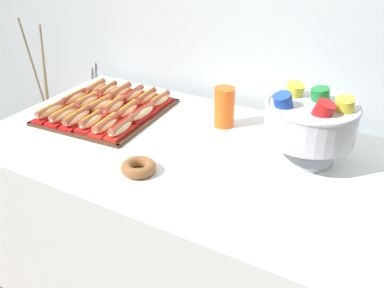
{
  "coord_description": "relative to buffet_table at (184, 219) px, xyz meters",
  "views": [
    {
      "loc": [
        0.78,
        -1.29,
        1.62
      ],
      "look_at": [
        0.05,
        -0.02,
        0.81
      ],
      "focal_mm": 40.32,
      "sensor_mm": 36.0,
      "label": 1
    }
  ],
  "objects": [
    {
      "name": "hot_dog_1",
      "position": [
        -0.56,
        -0.08,
        0.41
      ],
      "size": [
        0.07,
        0.18,
        0.06
      ],
      "color": "#B21414",
      "rests_on": "serving_tray"
    },
    {
      "name": "donut",
      "position": [
        -0.04,
        -0.25,
        0.39
      ],
      "size": [
        0.13,
        0.13,
        0.04
      ],
      "color": "brown",
      "rests_on": "buffet_table"
    },
    {
      "name": "cup_stack",
      "position": [
        0.06,
        0.24,
        0.46
      ],
      "size": [
        0.09,
        0.09,
        0.17
      ],
      "color": "#EA5B19",
      "rests_on": "buffet_table"
    },
    {
      "name": "hot_dog_8",
      "position": [
        -0.5,
        0.09,
        0.41
      ],
      "size": [
        0.07,
        0.17,
        0.06
      ],
      "color": "#B21414",
      "rests_on": "serving_tray"
    },
    {
      "name": "buffet_table",
      "position": [
        0.0,
        0.0,
        0.0
      ],
      "size": [
        1.65,
        0.94,
        0.79
      ],
      "color": "white",
      "rests_on": "ground_plane"
    },
    {
      "name": "hot_dog_0",
      "position": [
        -0.64,
        -0.09,
        0.41
      ],
      "size": [
        0.07,
        0.18,
        0.06
      ],
      "color": "#B21414",
      "rests_on": "serving_tray"
    },
    {
      "name": "hot_dog_7",
      "position": [
        -0.58,
        0.08,
        0.41
      ],
      "size": [
        0.06,
        0.16,
        0.06
      ],
      "color": "red",
      "rests_on": "serving_tray"
    },
    {
      "name": "hot_dog_9",
      "position": [
        -0.43,
        0.09,
        0.41
      ],
      "size": [
        0.08,
        0.17,
        0.06
      ],
      "color": "red",
      "rests_on": "serving_tray"
    },
    {
      "name": "hot_dog_15",
      "position": [
        -0.44,
        0.26,
        0.41
      ],
      "size": [
        0.08,
        0.19,
        0.06
      ],
      "color": "red",
      "rests_on": "serving_tray"
    },
    {
      "name": "hot_dog_2",
      "position": [
        -0.49,
        -0.08,
        0.41
      ],
      "size": [
        0.09,
        0.19,
        0.06
      ],
      "color": "#B21414",
      "rests_on": "serving_tray"
    },
    {
      "name": "hot_dog_10",
      "position": [
        -0.35,
        0.1,
        0.41
      ],
      "size": [
        0.08,
        0.17,
        0.06
      ],
      "color": "red",
      "rests_on": "serving_tray"
    },
    {
      "name": "hot_dog_12",
      "position": [
        -0.66,
        0.24,
        0.41
      ],
      "size": [
        0.08,
        0.17,
        0.06
      ],
      "color": "#B21414",
      "rests_on": "serving_tray"
    },
    {
      "name": "hot_dog_5",
      "position": [
        -0.26,
        -0.06,
        0.41
      ],
      "size": [
        0.07,
        0.17,
        0.06
      ],
      "color": "red",
      "rests_on": "serving_tray"
    },
    {
      "name": "hot_dog_13",
      "position": [
        -0.59,
        0.25,
        0.41
      ],
      "size": [
        0.08,
        0.16,
        0.06
      ],
      "color": "#B21414",
      "rests_on": "serving_tray"
    },
    {
      "name": "hot_dog_3",
      "position": [
        -0.41,
        -0.07,
        0.41
      ],
      "size": [
        0.08,
        0.16,
        0.06
      ],
      "color": "red",
      "rests_on": "serving_tray"
    },
    {
      "name": "hot_dog_17",
      "position": [
        -0.29,
        0.27,
        0.41
      ],
      "size": [
        0.07,
        0.16,
        0.06
      ],
      "color": "red",
      "rests_on": "serving_tray"
    },
    {
      "name": "hot_dog_4",
      "position": [
        -0.34,
        -0.07,
        0.41
      ],
      "size": [
        0.09,
        0.18,
        0.06
      ],
      "color": "red",
      "rests_on": "serving_tray"
    },
    {
      "name": "hot_dog_6",
      "position": [
        -0.65,
        0.08,
        0.41
      ],
      "size": [
        0.07,
        0.17,
        0.06
      ],
      "color": "red",
      "rests_on": "serving_tray"
    },
    {
      "name": "hot_dog_16",
      "position": [
        -0.36,
        0.26,
        0.41
      ],
      "size": [
        0.08,
        0.18,
        0.06
      ],
      "color": "red",
      "rests_on": "serving_tray"
    },
    {
      "name": "serving_tray",
      "position": [
        -0.46,
        0.09,
        0.38
      ],
      "size": [
        0.52,
        0.56,
        0.01
      ],
      "color": "#472B19",
      "rests_on": "buffet_table"
    },
    {
      "name": "hot_dog_11",
      "position": [
        -0.28,
        0.1,
        0.41
      ],
      "size": [
        0.07,
        0.18,
        0.06
      ],
      "color": "red",
      "rests_on": "serving_tray"
    },
    {
      "name": "floor_vase",
      "position": [
        -1.15,
        0.29,
        -0.15
      ],
      "size": [
        0.47,
        0.47,
        1.11
      ],
      "color": "brown",
      "rests_on": "ground_plane"
    },
    {
      "name": "punch_bowl",
      "position": [
        0.45,
        0.14,
        0.54
      ],
      "size": [
        0.34,
        0.34,
        0.28
      ],
      "color": "silver",
      "rests_on": "buffet_table"
    },
    {
      "name": "hot_dog_14",
      "position": [
        -0.51,
        0.25,
        0.41
      ],
      "size": [
        0.08,
        0.18,
        0.06
      ],
      "color": "red",
      "rests_on": "serving_tray"
    },
    {
      "name": "ground_plane",
      "position": [
        0.0,
        0.0,
        -0.41
      ],
      "size": [
        10.0,
        10.0,
        0.0
      ],
      "primitive_type": "plane",
      "color": "#4C4238"
    }
  ]
}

